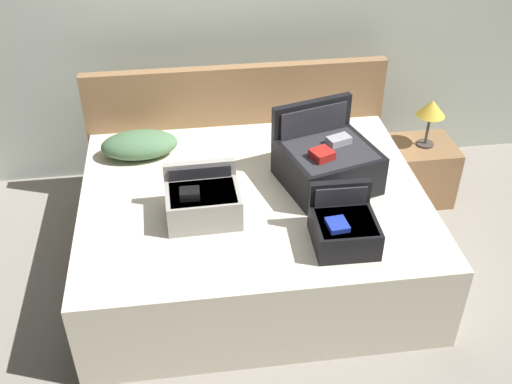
{
  "coord_description": "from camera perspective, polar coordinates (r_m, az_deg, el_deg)",
  "views": [
    {
      "loc": [
        -0.38,
        -2.55,
        2.72
      ],
      "look_at": [
        0.0,
        0.28,
        0.66
      ],
      "focal_mm": 43.12,
      "sensor_mm": 36.0,
      "label": 1
    }
  ],
  "objects": [
    {
      "name": "back_wall",
      "position": [
        4.45,
        -2.49,
        17.15
      ],
      "size": [
        8.0,
        0.1,
        2.6
      ],
      "primitive_type": "cube",
      "color": "#B7C1B2",
      "rests_on": "ground"
    },
    {
      "name": "ground_plane",
      "position": [
        3.75,
        0.58,
        -10.72
      ],
      "size": [
        12.0,
        12.0,
        0.0
      ],
      "primitive_type": "plane",
      "color": "gray"
    },
    {
      "name": "hard_case_medium",
      "position": [
        3.44,
        -4.95,
        -0.87
      ],
      "size": [
        0.42,
        0.33,
        0.28
      ],
      "rotation": [
        0.0,
        0.0,
        0.03
      ],
      "color": "gray",
      "rests_on": "bed"
    },
    {
      "name": "bed",
      "position": [
        3.85,
        -0.25,
        -3.54
      ],
      "size": [
        2.05,
        1.66,
        0.56
      ],
      "primitive_type": "cube",
      "color": "beige",
      "rests_on": "ground"
    },
    {
      "name": "hard_case_large",
      "position": [
        3.71,
        6.61,
        2.82
      ],
      "size": [
        0.64,
        0.62,
        0.45
      ],
      "rotation": [
        0.0,
        0.0,
        0.27
      ],
      "color": "black",
      "rests_on": "bed"
    },
    {
      "name": "pillow_near_headboard",
      "position": [
        4.05,
        -10.76,
        4.33
      ],
      "size": [
        0.5,
        0.29,
        0.17
      ],
      "primitive_type": "ellipsoid",
      "rotation": [
        0.0,
        0.0,
        0.03
      ],
      "color": "#4C724C",
      "rests_on": "bed"
    },
    {
      "name": "hard_case_small",
      "position": [
        3.29,
        8.17,
        -3.28
      ],
      "size": [
        0.34,
        0.35,
        0.3
      ],
      "rotation": [
        0.0,
        0.0,
        -0.02
      ],
      "color": "black",
      "rests_on": "bed"
    },
    {
      "name": "nightstand",
      "position": [
        4.65,
        14.96,
        1.91
      ],
      "size": [
        0.44,
        0.4,
        0.45
      ],
      "primitive_type": "cube",
      "color": "olive",
      "rests_on": "ground"
    },
    {
      "name": "headboard",
      "position": [
        4.44,
        -1.74,
        5.71
      ],
      "size": [
        2.09,
        0.08,
        0.99
      ],
      "primitive_type": "cube",
      "color": "olive",
      "rests_on": "ground"
    },
    {
      "name": "table_lamp",
      "position": [
        4.4,
        15.95,
        7.33
      ],
      "size": [
        0.2,
        0.2,
        0.35
      ],
      "color": "#3F3833",
      "rests_on": "nightstand"
    }
  ]
}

